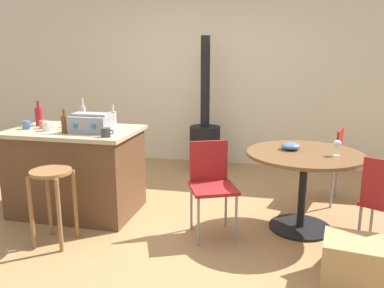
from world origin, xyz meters
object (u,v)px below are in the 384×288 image
at_px(bottle_0, 113,119).
at_px(bottle_3, 83,116).
at_px(kitchen_island, 77,171).
at_px(wooden_stool, 52,189).
at_px(cup_3, 69,123).
at_px(wood_stove, 205,138).
at_px(cup_1, 47,126).
at_px(bottle_1, 39,116).
at_px(toolbox, 91,123).
at_px(serving_bowl, 290,146).
at_px(cup_2, 27,125).
at_px(cup_0, 43,124).
at_px(cup_4, 106,132).
at_px(bottle_2, 65,124).
at_px(folding_chair_near, 211,181).
at_px(cardboard_box, 356,265).
at_px(wine_glass, 337,144).
at_px(dining_table, 304,171).
at_px(folding_chair_left, 327,159).

xyz_separation_m(bottle_0, bottle_3, (-0.31, -0.06, 0.03)).
height_order(kitchen_island, wooden_stool, kitchen_island).
height_order(bottle_3, cup_3, bottle_3).
relative_size(wood_stove, cup_1, 16.83).
bearing_deg(wood_stove, bottle_1, -130.88).
bearing_deg(toolbox, cup_1, -174.26).
distance_m(bottle_3, serving_bowl, 2.14).
height_order(bottle_0, cup_2, bottle_0).
relative_size(bottle_0, cup_0, 2.26).
bearing_deg(wood_stove, kitchen_island, -119.19).
bearing_deg(cup_4, bottle_0, 105.81).
relative_size(toolbox, bottle_2, 1.64).
relative_size(kitchen_island, bottle_2, 5.59).
relative_size(cup_0, serving_bowl, 0.59).
relative_size(bottle_0, cup_3, 2.22).
relative_size(wooden_stool, folding_chair_near, 0.78).
bearing_deg(bottle_2, cardboard_box, -14.48).
bearing_deg(kitchen_island, wine_glass, 0.46).
xyz_separation_m(bottle_1, serving_bowl, (2.64, 0.05, -0.21)).
bearing_deg(cup_1, cup_4, -11.69).
bearing_deg(wood_stove, bottle_2, -116.24).
height_order(wooden_stool, wood_stove, wood_stove).
distance_m(dining_table, bottle_3, 2.30).
distance_m(cup_3, wine_glass, 2.70).
bearing_deg(dining_table, bottle_2, -173.03).
bearing_deg(bottle_1, toolbox, -15.33).
distance_m(bottle_2, cup_2, 0.51).
relative_size(folding_chair_near, bottle_0, 3.60).
height_order(bottle_1, cup_3, bottle_1).
bearing_deg(wooden_stool, cup_3, 109.03).
bearing_deg(dining_table, cup_1, -175.18).
bearing_deg(folding_chair_left, kitchen_island, -161.08).
relative_size(folding_chair_left, toolbox, 2.21).
relative_size(bottle_1, wine_glass, 1.89).
height_order(bottle_3, cup_4, bottle_3).
xyz_separation_m(wooden_stool, wine_glass, (2.41, 0.73, 0.36)).
distance_m(bottle_2, bottle_3, 0.32).
height_order(folding_chair_left, bottle_3, bottle_3).
xyz_separation_m(folding_chair_near, wine_glass, (1.10, 0.22, 0.35)).
bearing_deg(cup_3, folding_chair_near, -10.71).
xyz_separation_m(folding_chair_left, serving_bowl, (-0.43, -0.73, 0.29)).
distance_m(bottle_1, cup_2, 0.21).
relative_size(bottle_2, wine_glass, 1.63).
relative_size(bottle_1, cup_4, 2.18).
distance_m(cup_1, cup_2, 0.26).
bearing_deg(folding_chair_near, bottle_1, 170.99).
distance_m(kitchen_island, cup_2, 0.69).
distance_m(wood_stove, wine_glass, 2.42).
bearing_deg(wine_glass, kitchen_island, -179.54).
height_order(bottle_2, cup_0, bottle_2).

